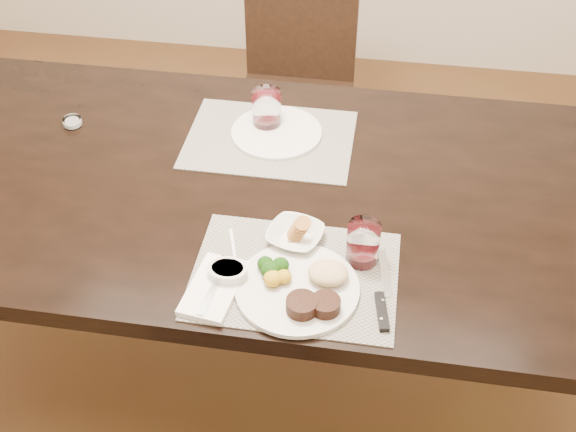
% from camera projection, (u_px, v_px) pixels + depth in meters
% --- Properties ---
extents(ground_plane, '(4.50, 4.50, 0.00)m').
position_uv_depth(ground_plane, '(254.00, 358.00, 2.38)').
color(ground_plane, '#472717').
rests_on(ground_plane, ground).
extents(dining_table, '(2.00, 1.00, 0.75)m').
position_uv_depth(dining_table, '(246.00, 205.00, 1.93)').
color(dining_table, black).
rests_on(dining_table, ground).
extents(chair_far, '(0.42, 0.42, 0.90)m').
position_uv_depth(chair_far, '(297.00, 77.00, 2.72)').
color(chair_far, black).
rests_on(chair_far, ground).
extents(placemat_near, '(0.46, 0.34, 0.00)m').
position_uv_depth(placemat_near, '(295.00, 275.00, 1.62)').
color(placemat_near, gray).
rests_on(placemat_near, dining_table).
extents(placemat_far, '(0.46, 0.34, 0.00)m').
position_uv_depth(placemat_far, '(270.00, 139.00, 2.01)').
color(placemat_far, gray).
rests_on(placemat_far, dining_table).
extents(dinner_plate, '(0.27, 0.27, 0.05)m').
position_uv_depth(dinner_plate, '(303.00, 287.00, 1.57)').
color(dinner_plate, silver).
rests_on(dinner_plate, placemat_near).
extents(napkin_fork, '(0.13, 0.20, 0.02)m').
position_uv_depth(napkin_fork, '(214.00, 287.00, 1.58)').
color(napkin_fork, white).
rests_on(napkin_fork, placemat_near).
extents(steak_knife, '(0.04, 0.25, 0.01)m').
position_uv_depth(steak_knife, '(383.00, 302.00, 1.56)').
color(steak_knife, white).
rests_on(steak_knife, placemat_near).
extents(cracker_bowl, '(0.16, 0.16, 0.06)m').
position_uv_depth(cracker_bowl, '(295.00, 235.00, 1.69)').
color(cracker_bowl, silver).
rests_on(cracker_bowl, placemat_near).
extents(sauce_ramekin, '(0.09, 0.13, 0.07)m').
position_uv_depth(sauce_ramekin, '(228.00, 272.00, 1.60)').
color(sauce_ramekin, silver).
rests_on(sauce_ramekin, placemat_near).
extents(wine_glass_near, '(0.08, 0.08, 0.10)m').
position_uv_depth(wine_glass_near, '(363.00, 245.00, 1.63)').
color(wine_glass_near, silver).
rests_on(wine_glass_near, placemat_near).
extents(far_plate, '(0.25, 0.25, 0.01)m').
position_uv_depth(far_plate, '(277.00, 133.00, 2.02)').
color(far_plate, silver).
rests_on(far_plate, placemat_far).
extents(wine_glass_far, '(0.08, 0.08, 0.11)m').
position_uv_depth(wine_glass_far, '(267.00, 111.00, 2.02)').
color(wine_glass_far, silver).
rests_on(wine_glass_far, placemat_far).
extents(salt_cellar, '(0.05, 0.05, 0.02)m').
position_uv_depth(salt_cellar, '(72.00, 122.00, 2.05)').
color(salt_cellar, silver).
rests_on(salt_cellar, dining_table).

